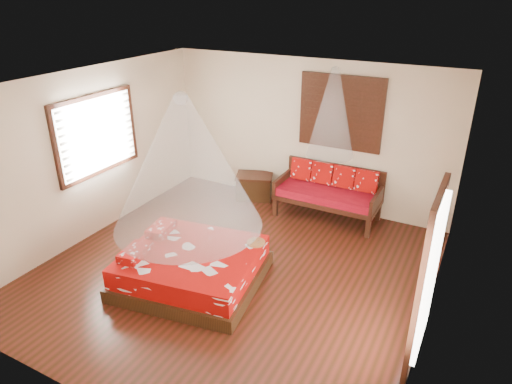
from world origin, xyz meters
TOP-DOWN VIEW (x-y plane):
  - room at (0.00, 0.00)m, footprint 5.54×5.54m
  - bed at (-0.41, -0.52)m, footprint 2.16×2.00m
  - daybed at (0.63, 2.39)m, footprint 1.87×0.83m
  - storage_chest at (-0.96, 2.45)m, footprint 0.86×0.75m
  - shutter_panel at (0.63, 2.72)m, footprint 1.52×0.06m
  - window_left at (-2.71, 0.20)m, footprint 0.10×1.74m
  - glazed_door at (2.72, -0.60)m, footprint 0.08×1.02m
  - wine_tray at (0.31, 0.12)m, footprint 0.27×0.27m
  - mosquito_net_main at (-0.40, -0.52)m, footprint 2.02×2.02m
  - mosquito_net_daybed at (0.63, 2.25)m, footprint 0.81×0.81m

SIDE VIEW (x-z plane):
  - bed at x=-0.41m, z-range -0.06..0.56m
  - storage_chest at x=-0.96m, z-range 0.00..0.50m
  - daybed at x=0.63m, z-range 0.04..1.00m
  - wine_tray at x=0.31m, z-range 0.45..0.67m
  - glazed_door at x=2.72m, z-range -0.01..2.15m
  - room at x=0.00m, z-range -0.02..2.82m
  - window_left at x=-2.71m, z-range 1.03..2.37m
  - mosquito_net_main at x=-0.40m, z-range 0.95..2.75m
  - shutter_panel at x=0.63m, z-range 1.24..2.56m
  - mosquito_net_daybed at x=0.63m, z-range 1.25..2.75m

